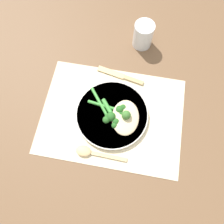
% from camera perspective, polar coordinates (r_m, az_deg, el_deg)
% --- Properties ---
extents(ground_plane, '(3.00, 3.00, 0.00)m').
position_cam_1_polar(ground_plane, '(0.73, -0.00, -0.89)').
color(ground_plane, brown).
extents(placemat, '(0.47, 0.35, 0.00)m').
position_cam_1_polar(placemat, '(0.73, -0.00, -0.84)').
color(placemat, beige).
rests_on(placemat, ground_plane).
extents(plate, '(0.24, 0.24, 0.01)m').
position_cam_1_polar(plate, '(0.72, -0.00, -0.57)').
color(plate, silver).
rests_on(plate, placemat).
extents(chicken_fillet, '(0.10, 0.13, 0.02)m').
position_cam_1_polar(chicken_fillet, '(0.70, 3.51, -1.42)').
color(chicken_fillet, beige).
rests_on(chicken_fillet, plate).
extents(pesto_dollop_primary, '(0.03, 0.03, 0.03)m').
position_cam_1_polar(pesto_dollop_primary, '(0.68, 3.72, -0.80)').
color(pesto_dollop_primary, '#3D702D').
rests_on(pesto_dollop_primary, chicken_fillet).
extents(broccoli_stalk_right, '(0.07, 0.10, 0.02)m').
position_cam_1_polar(broccoli_stalk_right, '(0.70, 0.15, -1.34)').
color(broccoli_stalk_right, '#3D8E38').
rests_on(broccoli_stalk_right, plate).
extents(broccoli_stalk_left, '(0.13, 0.04, 0.03)m').
position_cam_1_polar(broccoli_stalk_left, '(0.71, 1.36, 0.78)').
color(broccoli_stalk_left, '#3D8E38').
rests_on(broccoli_stalk_left, plate).
extents(broccoli_stalk_rear, '(0.10, 0.12, 0.03)m').
position_cam_1_polar(broccoli_stalk_rear, '(0.70, -1.20, -0.59)').
color(broccoli_stalk_rear, '#3D8E38').
rests_on(broccoli_stalk_rear, plate).
extents(knife, '(0.17, 0.05, 0.01)m').
position_cam_1_polar(knife, '(0.79, 2.38, 9.42)').
color(knife, tan).
rests_on(knife, placemat).
extents(spoon, '(0.16, 0.04, 0.01)m').
position_cam_1_polar(spoon, '(0.70, -6.00, -10.41)').
color(spoon, tan).
rests_on(spoon, placemat).
extents(water_glass, '(0.07, 0.07, 0.10)m').
position_cam_1_polar(water_glass, '(0.84, 8.14, 19.29)').
color(water_glass, silver).
rests_on(water_glass, ground_plane).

